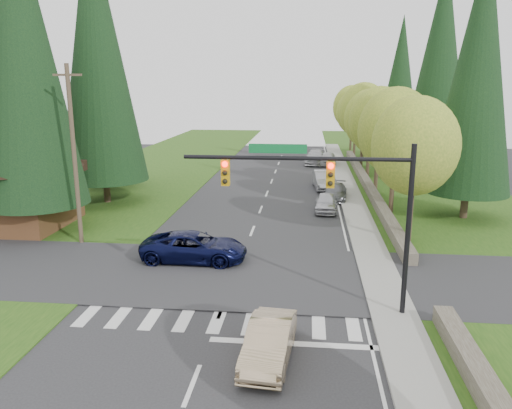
% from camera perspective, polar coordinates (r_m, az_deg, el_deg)
% --- Properties ---
extents(ground, '(120.00, 120.00, 0.00)m').
position_cam_1_polar(ground, '(17.08, -6.51, -17.96)').
color(ground, '#28282B').
rests_on(ground, ground).
extents(grass_east, '(14.00, 110.00, 0.06)m').
position_cam_1_polar(grass_east, '(36.62, 21.08, -1.39)').
color(grass_east, '#234B14').
rests_on(grass_east, ground).
extents(grass_west, '(14.00, 110.00, 0.06)m').
position_cam_1_polar(grass_west, '(38.91, -19.04, -0.38)').
color(grass_west, '#234B14').
rests_on(grass_west, ground).
extents(cross_street, '(120.00, 8.00, 0.10)m').
position_cam_1_polar(cross_street, '(24.14, -2.42, -8.10)').
color(cross_street, '#28282B').
rests_on(cross_street, ground).
extents(sidewalk_east, '(1.80, 80.00, 0.13)m').
position_cam_1_polar(sidewalk_east, '(37.42, 11.26, -0.37)').
color(sidewalk_east, gray).
rests_on(sidewalk_east, ground).
extents(curb_east, '(0.20, 80.00, 0.13)m').
position_cam_1_polar(curb_east, '(37.35, 9.96, -0.34)').
color(curb_east, gray).
rests_on(curb_east, ground).
extents(stone_wall_north, '(0.70, 40.00, 0.70)m').
position_cam_1_polar(stone_wall_north, '(45.31, 12.54, 2.35)').
color(stone_wall_north, '#4C4438').
rests_on(stone_wall_north, ground).
extents(traffic_signal, '(8.70, 0.37, 6.80)m').
position_cam_1_polar(traffic_signal, '(19.12, 8.95, 1.57)').
color(traffic_signal, black).
rests_on(traffic_signal, ground).
extents(brown_building, '(8.40, 8.40, 5.40)m').
position_cam_1_polar(brown_building, '(34.94, -25.82, 2.71)').
color(brown_building, '#4C2D19').
rests_on(brown_building, ground).
extents(utility_pole, '(1.60, 0.24, 10.00)m').
position_cam_1_polar(utility_pole, '(29.40, -20.07, 5.39)').
color(utility_pole, '#473828').
rests_on(utility_pole, ground).
extents(decid_tree_0, '(4.80, 4.80, 8.37)m').
position_cam_1_polar(decid_tree_0, '(28.98, 17.71, 6.37)').
color(decid_tree_0, '#38281C').
rests_on(decid_tree_0, ground).
extents(decid_tree_1, '(5.20, 5.20, 8.80)m').
position_cam_1_polar(decid_tree_1, '(35.82, 15.69, 8.09)').
color(decid_tree_1, '#38281C').
rests_on(decid_tree_1, ground).
extents(decid_tree_2, '(5.00, 5.00, 8.82)m').
position_cam_1_polar(decid_tree_2, '(42.68, 13.89, 9.17)').
color(decid_tree_2, '#38281C').
rests_on(decid_tree_2, ground).
extents(decid_tree_3, '(5.00, 5.00, 8.55)m').
position_cam_1_polar(decid_tree_3, '(49.64, 12.92, 9.48)').
color(decid_tree_3, '#38281C').
rests_on(decid_tree_3, ground).
extents(decid_tree_4, '(5.40, 5.40, 9.18)m').
position_cam_1_polar(decid_tree_4, '(56.57, 12.21, 10.38)').
color(decid_tree_4, '#38281C').
rests_on(decid_tree_4, ground).
extents(decid_tree_5, '(4.80, 4.80, 8.30)m').
position_cam_1_polar(decid_tree_5, '(63.54, 11.34, 10.26)').
color(decid_tree_5, '#38281C').
rests_on(decid_tree_5, ground).
extents(decid_tree_6, '(5.20, 5.20, 8.86)m').
position_cam_1_polar(decid_tree_6, '(70.49, 10.93, 10.85)').
color(decid_tree_6, '#38281C').
rests_on(decid_tree_6, ground).
extents(conifer_w_a, '(6.12, 6.12, 19.80)m').
position_cam_1_polar(conifer_w_a, '(32.63, -25.08, 15.66)').
color(conifer_w_a, '#38281C').
rests_on(conifer_w_a, ground).
extents(conifer_w_b, '(5.44, 5.44, 17.80)m').
position_cam_1_polar(conifer_w_b, '(37.56, -25.80, 13.61)').
color(conifer_w_b, '#38281C').
rests_on(conifer_w_b, ground).
extents(conifer_w_c, '(6.46, 6.46, 20.80)m').
position_cam_1_polar(conifer_w_c, '(39.37, -17.72, 16.43)').
color(conifer_w_c, '#38281C').
rests_on(conifer_w_c, ground).
extents(conifer_w_e, '(5.78, 5.78, 18.80)m').
position_cam_1_polar(conifer_w_e, '(45.63, -16.94, 14.74)').
color(conifer_w_e, '#38281C').
rests_on(conifer_w_e, ground).
extents(conifer_e_a, '(5.44, 5.44, 17.80)m').
position_cam_1_polar(conifer_e_a, '(35.82, 24.02, 13.85)').
color(conifer_e_a, '#38281C').
rests_on(conifer_e_a, ground).
extents(conifer_e_b, '(6.12, 6.12, 19.80)m').
position_cam_1_polar(conifer_e_b, '(49.61, 20.27, 14.94)').
color(conifer_e_b, '#38281C').
rests_on(conifer_e_b, ground).
extents(conifer_e_c, '(5.10, 5.10, 16.80)m').
position_cam_1_polar(conifer_e_c, '(63.09, 16.15, 13.40)').
color(conifer_e_c, '#38281C').
rests_on(conifer_e_c, ground).
extents(sedan_champagne, '(1.74, 4.13, 1.32)m').
position_cam_1_polar(sedan_champagne, '(17.03, 1.50, -15.39)').
color(sedan_champagne, '#D3B68D').
rests_on(sedan_champagne, ground).
extents(suv_navy, '(5.45, 2.56, 1.51)m').
position_cam_1_polar(suv_navy, '(25.96, -7.06, -4.84)').
color(suv_navy, black).
rests_on(suv_navy, ground).
extents(parked_car_a, '(1.77, 3.91, 1.30)m').
position_cam_1_polar(parked_car_a, '(36.14, 8.03, 0.23)').
color(parked_car_a, '#BABAC0').
rests_on(parked_car_a, ground).
extents(parked_car_b, '(2.09, 4.33, 1.22)m').
position_cam_1_polar(parked_car_b, '(40.09, 9.08, 1.45)').
color(parked_car_b, slate).
rests_on(parked_car_b, ground).
extents(parked_car_c, '(2.13, 4.90, 1.57)m').
position_cam_1_polar(parked_car_c, '(43.97, 7.78, 2.79)').
color(parked_car_c, '#9E9FA3').
rests_on(parked_car_c, ground).
extents(parked_car_d, '(2.14, 4.40, 1.44)m').
position_cam_1_polar(parked_car_d, '(57.25, 8.20, 5.21)').
color(parked_car_d, silver).
rests_on(parked_car_d, ground).
extents(parked_car_e, '(2.52, 5.38, 1.52)m').
position_cam_1_polar(parked_car_e, '(57.77, 6.79, 5.36)').
color(parked_car_e, '#B6B6BB').
rests_on(parked_car_e, ground).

